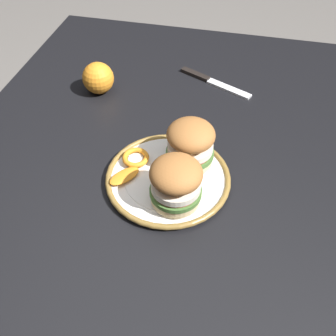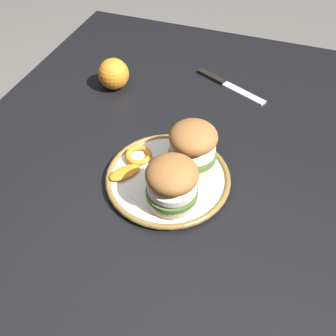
# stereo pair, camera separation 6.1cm
# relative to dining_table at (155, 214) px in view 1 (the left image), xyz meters

# --- Properties ---
(ground_plane) EXTENTS (8.00, 8.00, 0.00)m
(ground_plane) POSITION_rel_dining_table_xyz_m (0.00, 0.00, -0.67)
(ground_plane) COLOR slate
(dining_table) EXTENTS (1.41, 0.98, 0.76)m
(dining_table) POSITION_rel_dining_table_xyz_m (0.00, 0.00, 0.00)
(dining_table) COLOR black
(dining_table) RESTS_ON ground
(dinner_plate) EXTENTS (0.26, 0.26, 0.02)m
(dinner_plate) POSITION_rel_dining_table_xyz_m (0.03, -0.02, 0.10)
(dinner_plate) COLOR white
(dinner_plate) RESTS_ON dining_table
(sandwich_half_left) EXTENTS (0.11, 0.11, 0.10)m
(sandwich_half_left) POSITION_rel_dining_table_xyz_m (0.08, -0.06, 0.16)
(sandwich_half_left) COLOR beige
(sandwich_half_left) RESTS_ON dinner_plate
(sandwich_half_right) EXTENTS (0.13, 0.13, 0.10)m
(sandwich_half_right) POSITION_rel_dining_table_xyz_m (-0.03, -0.05, 0.16)
(sandwich_half_right) COLOR beige
(sandwich_half_right) RESTS_ON dinner_plate
(orange_peel_curled) EXTENTS (0.08, 0.08, 0.01)m
(orange_peel_curled) POSITION_rel_dining_table_xyz_m (0.05, 0.05, 0.12)
(orange_peel_curled) COLOR orange
(orange_peel_curled) RESTS_ON dinner_plate
(orange_peel_strip_long) EXTENTS (0.08, 0.07, 0.01)m
(orange_peel_strip_long) POSITION_rel_dining_table_xyz_m (0.00, 0.06, 0.11)
(orange_peel_strip_long) COLOR orange
(orange_peel_strip_long) RESTS_ON dinner_plate
(whole_orange) EXTENTS (0.08, 0.08, 0.08)m
(whole_orange) POSITION_rel_dining_table_xyz_m (0.30, 0.23, 0.13)
(whole_orange) COLOR orange
(whole_orange) RESTS_ON dining_table
(table_knife) EXTENTS (0.11, 0.21, 0.01)m
(table_knife) POSITION_rel_dining_table_xyz_m (0.41, -0.06, 0.10)
(table_knife) COLOR silver
(table_knife) RESTS_ON dining_table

